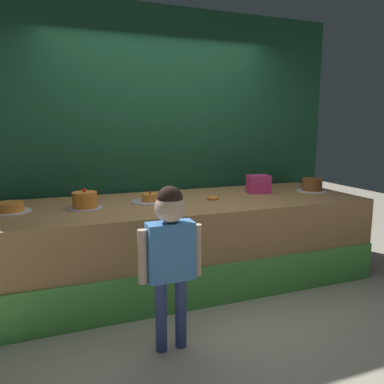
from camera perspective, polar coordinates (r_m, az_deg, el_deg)
name	(u,v)px	position (r m, az deg, el deg)	size (l,w,h in m)	color
ground_plane	(207,307)	(3.45, 2.21, -16.69)	(12.00, 12.00, 0.00)	#BCB29E
stage_platform	(182,241)	(3.84, -1.45, -7.34)	(3.61, 1.27, 0.82)	#B27F4C
curtain_backdrop	(160,138)	(4.36, -4.77, 8.02)	(4.26, 0.08, 2.81)	#19472D
child_figure	(170,246)	(2.60, -3.24, -8.03)	(0.45, 0.20, 1.16)	#3F4C8C
pink_box	(258,184)	(4.21, 9.86, 1.16)	(0.23, 0.18, 0.19)	#E03A83
donut	(213,198)	(3.80, 3.14, -0.88)	(0.12, 0.12, 0.03)	orange
cake_far_left	(9,208)	(3.59, -25.54, -2.13)	(0.35, 0.35, 0.08)	white
cake_center_left	(85,201)	(3.50, -15.65, -1.26)	(0.30, 0.30, 0.18)	silver
cake_center_right	(150,199)	(3.69, -6.25, -1.03)	(0.36, 0.36, 0.11)	silver
cake_far_right	(312,185)	(4.46, 17.42, 0.95)	(0.33, 0.33, 0.14)	white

